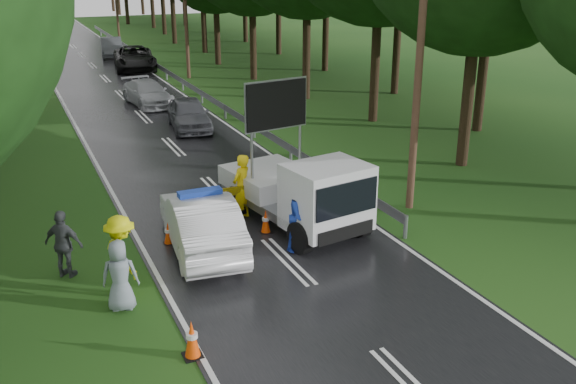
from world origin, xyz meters
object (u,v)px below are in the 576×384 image
police_sedan (201,223)px  queue_car_fourth (112,47)px  work_truck (301,192)px  queue_car_third (135,58)px  queue_car_second (148,93)px  queue_car_first (189,114)px  officer (242,187)px  civilian (303,216)px  barrier (251,193)px

police_sedan → queue_car_fourth: 38.67m
work_truck → queue_car_third: work_truck is taller
work_truck → queue_car_second: size_ratio=1.22×
work_truck → queue_car_second: work_truck is taller
police_sedan → queue_car_third: (4.43, 31.19, 0.04)m
police_sedan → queue_car_first: size_ratio=1.15×
police_sedan → queue_car_third: size_ratio=0.83×
officer → civilian: (0.75, -2.77, -0.03)m
police_sedan → queue_car_third: 31.50m
queue_car_first → queue_car_second: (-0.62, 6.00, -0.07)m
police_sedan → civilian: civilian is taller
police_sedan → officer: bearing=-131.6°
queue_car_first → queue_car_third: (1.12, 18.16, 0.10)m
work_truck → queue_car_second: bearing=82.0°
officer → queue_car_third: officer is taller
barrier → queue_car_second: size_ratio=0.60×
officer → queue_car_third: 29.68m
barrier → civilian: size_ratio=1.36×
queue_car_first → queue_car_second: bearing=103.4°
police_sedan → work_truck: 3.17m
work_truck → queue_car_fourth: 38.18m
officer → queue_car_fourth: (2.24, 36.83, -0.26)m
queue_car_first → queue_car_third: 18.20m
police_sedan → queue_car_first: police_sedan is taller
queue_car_third → queue_car_second: bearing=-90.9°
barrier → officer: (-0.23, 0.14, 0.18)m
queue_car_first → queue_car_third: size_ratio=0.72×
police_sedan → civilian: 2.77m
queue_car_first → queue_car_fourth: 25.44m
barrier → queue_car_first: size_ratio=0.63×
civilian → queue_car_first: civilian is taller
queue_car_second → queue_car_fourth: bearing=79.9°
barrier → queue_car_third: size_ratio=0.46×
police_sedan → barrier: 2.50m
work_truck → barrier: (-1.14, 1.20, -0.28)m
civilian → officer: bearing=85.5°
officer → queue_car_fourth: 36.90m
officer → work_truck: bearing=99.9°
police_sedan → queue_car_third: police_sedan is taller
officer → barrier: bearing=114.2°
queue_car_fourth → queue_car_first: bearing=-84.1°
work_truck → queue_car_first: bearing=79.8°
queue_car_first → police_sedan: bearing=-96.8°
queue_car_second → queue_car_first: bearing=-90.3°
police_sedan → queue_car_first: (3.31, 13.03, -0.06)m
queue_car_first → barrier: bearing=-89.0°
work_truck → civilian: 1.57m
police_sedan → barrier: police_sedan is taller
police_sedan → queue_car_first: 13.44m
civilian → queue_car_fourth: (1.49, 39.60, -0.23)m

